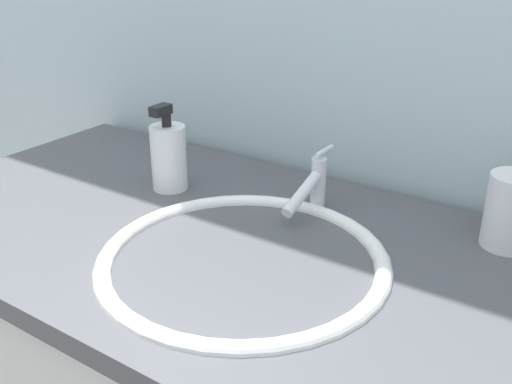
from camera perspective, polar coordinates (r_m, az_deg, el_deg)
name	(u,v)px	position (r m, az deg, el deg)	size (l,w,h in m)	color
sink_basin	(244,281)	(0.82, -1.19, -8.56)	(0.39, 0.39, 0.10)	white
faucet	(313,185)	(0.92, 5.46, 0.65)	(0.02, 0.14, 0.09)	silver
toothbrush_cup	(511,211)	(0.88, 23.32, -1.72)	(0.07, 0.07, 0.11)	white
soap_dispenser	(169,156)	(1.00, -8.40, 3.44)	(0.06, 0.06, 0.15)	white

